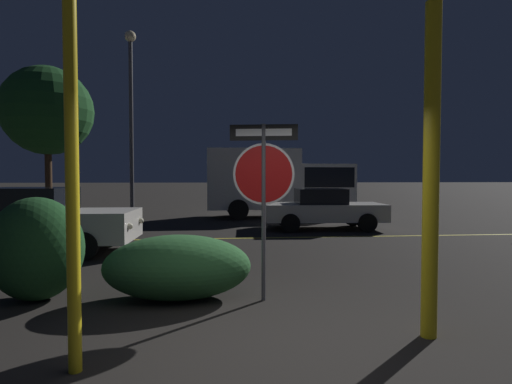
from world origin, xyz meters
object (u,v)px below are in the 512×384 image
(street_lamp, at_px, (131,100))
(hedge_bush_2, at_px, (178,267))
(hedge_bush_1, at_px, (36,249))
(passing_car_1, at_px, (34,221))
(passing_car_2, at_px, (323,209))
(yellow_pole_left, at_px, (72,175))
(delivery_truck, at_px, (279,181))
(stop_sign, at_px, (264,175))
(yellow_pole_right, at_px, (431,172))
(tree_0, at_px, (47,111))

(street_lamp, bearing_deg, hedge_bush_2, -75.10)
(hedge_bush_1, height_order, passing_car_1, passing_car_1)
(hedge_bush_1, distance_m, passing_car_2, 9.44)
(yellow_pole_left, relative_size, hedge_bush_1, 2.40)
(delivery_truck, bearing_deg, hedge_bush_1, -25.99)
(passing_car_2, bearing_deg, hedge_bush_1, -36.50)
(stop_sign, height_order, yellow_pole_left, yellow_pole_left)
(hedge_bush_1, bearing_deg, stop_sign, -5.65)
(yellow_pole_right, distance_m, tree_0, 19.63)
(yellow_pole_right, xyz_separation_m, hedge_bush_1, (-4.83, 1.76, -1.07))
(yellow_pole_left, height_order, delivery_truck, yellow_pole_left)
(yellow_pole_right, bearing_deg, passing_car_1, 140.20)
(yellow_pole_right, bearing_deg, hedge_bush_1, 159.97)
(street_lamp, distance_m, tree_0, 5.82)
(hedge_bush_1, distance_m, street_lamp, 11.87)
(yellow_pole_right, distance_m, hedge_bush_2, 3.55)
(stop_sign, relative_size, passing_car_1, 0.54)
(stop_sign, relative_size, hedge_bush_1, 1.70)
(street_lamp, bearing_deg, passing_car_1, -94.84)
(yellow_pole_right, xyz_separation_m, hedge_bush_2, (-2.86, 1.63, -1.34))
(stop_sign, distance_m, hedge_bush_2, 1.80)
(delivery_truck, xyz_separation_m, tree_0, (-10.92, 3.11, 3.39))
(passing_car_2, height_order, street_lamp, street_lamp)
(street_lamp, height_order, tree_0, street_lamp)
(hedge_bush_2, relative_size, passing_car_2, 0.51)
(passing_car_2, distance_m, delivery_truck, 4.33)
(yellow_pole_left, distance_m, hedge_bush_1, 2.75)
(delivery_truck, bearing_deg, hedge_bush_2, -17.10)
(tree_0, bearing_deg, stop_sign, -59.04)
(hedge_bush_1, xyz_separation_m, passing_car_1, (-1.63, 3.63, 0.02))
(hedge_bush_2, xyz_separation_m, passing_car_1, (-3.61, 3.76, 0.29))
(yellow_pole_right, distance_m, hedge_bush_1, 5.26)
(passing_car_2, xyz_separation_m, delivery_truck, (-0.83, 4.15, 0.88))
(yellow_pole_right, distance_m, passing_car_1, 8.48)
(stop_sign, distance_m, hedge_bush_1, 3.37)
(yellow_pole_left, bearing_deg, stop_sign, 44.73)
(yellow_pole_left, bearing_deg, passing_car_1, 116.50)
(yellow_pole_right, height_order, hedge_bush_1, yellow_pole_right)
(yellow_pole_left, xyz_separation_m, tree_0, (-6.98, 16.71, 3.20))
(yellow_pole_right, bearing_deg, stop_sign, 138.68)
(yellow_pole_right, height_order, passing_car_2, yellow_pole_right)
(yellow_pole_left, xyz_separation_m, passing_car_1, (-2.91, 5.84, -1.01))
(hedge_bush_2, distance_m, delivery_truck, 12.03)
(street_lamp, bearing_deg, hedge_bush_1, -84.81)
(yellow_pole_left, xyz_separation_m, delivery_truck, (3.94, 13.60, -0.19))
(stop_sign, distance_m, yellow_pole_left, 2.69)
(hedge_bush_2, bearing_deg, hedge_bush_1, 176.08)
(delivery_truck, relative_size, street_lamp, 0.82)
(passing_car_1, xyz_separation_m, passing_car_2, (7.69, 3.61, -0.06))
(yellow_pole_left, relative_size, delivery_truck, 0.55)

